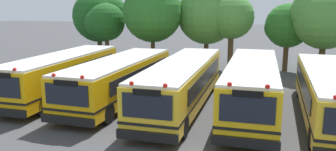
{
  "coord_description": "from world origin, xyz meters",
  "views": [
    {
      "loc": [
        4.4,
        -17.39,
        5.38
      ],
      "look_at": [
        -0.82,
        0.0,
        1.6
      ],
      "focal_mm": 36.57,
      "sensor_mm": 36.0,
      "label": 1
    }
  ],
  "objects_px": {
    "tree_1": "(104,23)",
    "tree_4": "(232,17)",
    "school_bus_0": "(63,73)",
    "school_bus_4": "(331,92)",
    "school_bus_2": "(183,82)",
    "tree_5": "(286,26)",
    "tree_3": "(206,15)",
    "tree_2": "(150,12)",
    "school_bus_3": "(252,85)",
    "school_bus_1": "(120,78)",
    "tree_6": "(322,16)",
    "tree_0": "(101,15)"
  },
  "relations": [
    {
      "from": "school_bus_1",
      "to": "tree_3",
      "type": "distance_m",
      "value": 12.29
    },
    {
      "from": "school_bus_2",
      "to": "school_bus_1",
      "type": "bearing_deg",
      "value": -2.37
    },
    {
      "from": "school_bus_0",
      "to": "school_bus_4",
      "type": "xyz_separation_m",
      "value": [
        14.54,
        -0.06,
        -0.05
      ]
    },
    {
      "from": "tree_4",
      "to": "tree_5",
      "type": "bearing_deg",
      "value": 13.52
    },
    {
      "from": "school_bus_3",
      "to": "school_bus_2",
      "type": "bearing_deg",
      "value": 0.34
    },
    {
      "from": "tree_1",
      "to": "tree_6",
      "type": "height_order",
      "value": "tree_6"
    },
    {
      "from": "tree_0",
      "to": "tree_4",
      "type": "bearing_deg",
      "value": -5.52
    },
    {
      "from": "school_bus_4",
      "to": "tree_4",
      "type": "height_order",
      "value": "tree_4"
    },
    {
      "from": "school_bus_4",
      "to": "tree_2",
      "type": "distance_m",
      "value": 16.25
    },
    {
      "from": "tree_3",
      "to": "school_bus_4",
      "type": "bearing_deg",
      "value": -54.69
    },
    {
      "from": "tree_4",
      "to": "school_bus_2",
      "type": "bearing_deg",
      "value": -96.46
    },
    {
      "from": "school_bus_0",
      "to": "school_bus_4",
      "type": "relative_size",
      "value": 0.91
    },
    {
      "from": "school_bus_2",
      "to": "tree_4",
      "type": "relative_size",
      "value": 1.89
    },
    {
      "from": "school_bus_4",
      "to": "tree_2",
      "type": "height_order",
      "value": "tree_2"
    },
    {
      "from": "school_bus_0",
      "to": "school_bus_3",
      "type": "relative_size",
      "value": 0.92
    },
    {
      "from": "tree_3",
      "to": "tree_4",
      "type": "height_order",
      "value": "tree_3"
    },
    {
      "from": "tree_3",
      "to": "tree_4",
      "type": "relative_size",
      "value": 1.13
    },
    {
      "from": "school_bus_3",
      "to": "tree_1",
      "type": "distance_m",
      "value": 16.47
    },
    {
      "from": "tree_4",
      "to": "tree_5",
      "type": "height_order",
      "value": "tree_4"
    },
    {
      "from": "tree_1",
      "to": "tree_4",
      "type": "xyz_separation_m",
      "value": [
        10.77,
        1.27,
        0.53
      ]
    },
    {
      "from": "school_bus_3",
      "to": "tree_5",
      "type": "height_order",
      "value": "tree_5"
    },
    {
      "from": "school_bus_1",
      "to": "tree_1",
      "type": "distance_m",
      "value": 11.62
    },
    {
      "from": "school_bus_2",
      "to": "tree_5",
      "type": "xyz_separation_m",
      "value": [
        5.45,
        12.09,
        2.31
      ]
    },
    {
      "from": "school_bus_2",
      "to": "tree_4",
      "type": "height_order",
      "value": "tree_4"
    },
    {
      "from": "school_bus_2",
      "to": "tree_4",
      "type": "bearing_deg",
      "value": -97.46
    },
    {
      "from": "tree_2",
      "to": "tree_4",
      "type": "bearing_deg",
      "value": 10.82
    },
    {
      "from": "tree_5",
      "to": "school_bus_2",
      "type": "bearing_deg",
      "value": -114.26
    },
    {
      "from": "school_bus_1",
      "to": "tree_2",
      "type": "bearing_deg",
      "value": -79.61
    },
    {
      "from": "tree_1",
      "to": "tree_4",
      "type": "height_order",
      "value": "tree_4"
    },
    {
      "from": "school_bus_0",
      "to": "school_bus_2",
      "type": "distance_m",
      "value": 7.33
    },
    {
      "from": "school_bus_2",
      "to": "school_bus_4",
      "type": "relative_size",
      "value": 1.05
    },
    {
      "from": "tree_1",
      "to": "school_bus_1",
      "type": "bearing_deg",
      "value": -59.03
    },
    {
      "from": "school_bus_1",
      "to": "tree_3",
      "type": "xyz_separation_m",
      "value": [
        2.66,
        11.57,
        3.2
      ]
    },
    {
      "from": "tree_4",
      "to": "tree_6",
      "type": "relative_size",
      "value": 0.93
    },
    {
      "from": "school_bus_0",
      "to": "school_bus_1",
      "type": "xyz_separation_m",
      "value": [
        3.65,
        -0.01,
        -0.05
      ]
    },
    {
      "from": "tree_1",
      "to": "tree_2",
      "type": "bearing_deg",
      "value": 0.24
    },
    {
      "from": "school_bus_3",
      "to": "tree_3",
      "type": "xyz_separation_m",
      "value": [
        -4.58,
        11.55,
        3.11
      ]
    },
    {
      "from": "school_bus_0",
      "to": "tree_6",
      "type": "distance_m",
      "value": 18.78
    },
    {
      "from": "school_bus_3",
      "to": "tree_5",
      "type": "xyz_separation_m",
      "value": [
        1.89,
        11.98,
        2.26
      ]
    },
    {
      "from": "school_bus_1",
      "to": "tree_4",
      "type": "height_order",
      "value": "tree_4"
    },
    {
      "from": "tree_2",
      "to": "tree_4",
      "type": "distance_m",
      "value": 6.67
    },
    {
      "from": "school_bus_0",
      "to": "school_bus_3",
      "type": "xyz_separation_m",
      "value": [
        10.89,
        0.01,
        0.04
      ]
    },
    {
      "from": "school_bus_2",
      "to": "tree_6",
      "type": "height_order",
      "value": "tree_6"
    },
    {
      "from": "tree_6",
      "to": "tree_2",
      "type": "bearing_deg",
      "value": -176.39
    },
    {
      "from": "school_bus_1",
      "to": "tree_3",
      "type": "relative_size",
      "value": 1.49
    },
    {
      "from": "school_bus_3",
      "to": "tree_3",
      "type": "relative_size",
      "value": 1.57
    },
    {
      "from": "school_bus_4",
      "to": "tree_4",
      "type": "bearing_deg",
      "value": -61.12
    },
    {
      "from": "tree_2",
      "to": "tree_6",
      "type": "height_order",
      "value": "tree_2"
    },
    {
      "from": "school_bus_0",
      "to": "tree_4",
      "type": "xyz_separation_m",
      "value": [
        8.59,
        10.98,
        3.01
      ]
    },
    {
      "from": "tree_5",
      "to": "tree_6",
      "type": "xyz_separation_m",
      "value": [
        2.43,
        -1.43,
        0.85
      ]
    }
  ]
}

